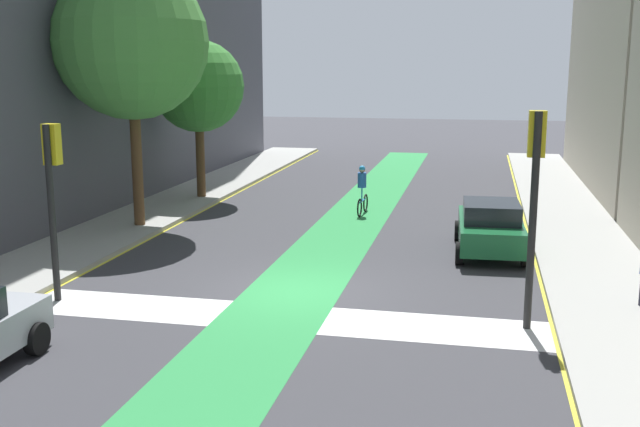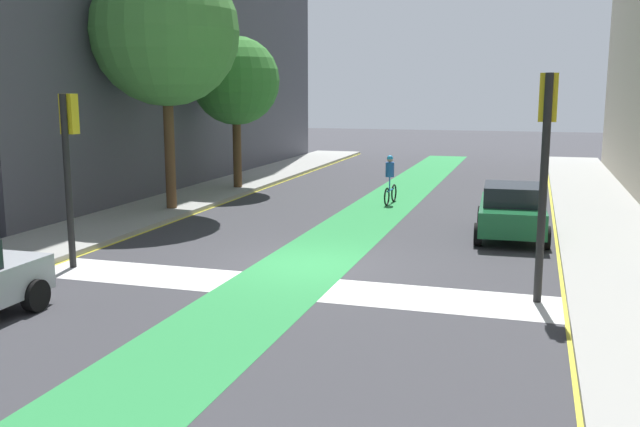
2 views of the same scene
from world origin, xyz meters
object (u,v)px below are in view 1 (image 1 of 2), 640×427
(traffic_signal_near_right, at_px, (535,179))
(car_green_right_far, at_px, (490,227))
(traffic_signal_near_left, at_px, (52,178))
(cyclist_in_lane, at_px, (362,189))
(street_tree_far, at_px, (198,87))
(street_tree_near, at_px, (131,43))

(traffic_signal_near_right, relative_size, car_green_right_far, 1.07)
(traffic_signal_near_left, relative_size, cyclist_in_lane, 2.25)
(traffic_signal_near_right, bearing_deg, street_tree_far, 133.53)
(traffic_signal_near_left, xyz_separation_m, street_tree_near, (-1.55, 7.62, 3.28))
(street_tree_far, bearing_deg, cyclist_in_lane, -13.75)
(traffic_signal_near_right, xyz_separation_m, street_tree_near, (-12.38, 7.28, 3.00))
(cyclist_in_lane, relative_size, street_tree_far, 0.29)
(cyclist_in_lane, bearing_deg, street_tree_near, -150.49)
(street_tree_far, bearing_deg, traffic_signal_near_left, -83.58)
(car_green_right_far, bearing_deg, traffic_signal_near_left, -146.51)
(cyclist_in_lane, distance_m, street_tree_far, 8.06)
(traffic_signal_near_left, xyz_separation_m, car_green_right_far, (10.09, 6.67, -2.13))
(traffic_signal_near_left, bearing_deg, street_tree_far, 96.42)
(cyclist_in_lane, relative_size, street_tree_near, 0.22)
(traffic_signal_near_right, xyz_separation_m, car_green_right_far, (-0.74, 6.33, -2.40))
(traffic_signal_near_left, bearing_deg, street_tree_near, 101.52)
(traffic_signal_near_left, xyz_separation_m, street_tree_far, (-1.50, 13.32, 1.69))
(traffic_signal_near_right, relative_size, street_tree_far, 0.72)
(traffic_signal_near_right, xyz_separation_m, street_tree_far, (-12.32, 12.98, 1.42))
(traffic_signal_near_right, distance_m, street_tree_far, 17.95)
(cyclist_in_lane, bearing_deg, traffic_signal_near_left, -115.29)
(car_green_right_far, distance_m, street_tree_far, 13.89)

